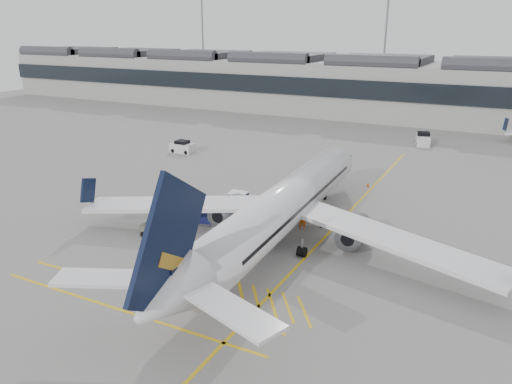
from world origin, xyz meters
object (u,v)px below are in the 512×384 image
at_px(airliner_main, 282,208).
at_px(ramp_agent_b, 237,214).
at_px(pushback_tug, 157,229).
at_px(baggage_cart_a, 261,234).
at_px(belt_loader, 308,217).
at_px(ramp_agent_a, 303,219).

height_order(airliner_main, ramp_agent_b, airliner_main).
height_order(ramp_agent_b, pushback_tug, ramp_agent_b).
height_order(baggage_cart_a, pushback_tug, baggage_cart_a).
bearing_deg(belt_loader, baggage_cart_a, -111.34).
distance_m(ramp_agent_a, pushback_tug, 13.49).
height_order(belt_loader, ramp_agent_a, ramp_agent_a).
relative_size(ramp_agent_a, ramp_agent_b, 1.17).
height_order(belt_loader, baggage_cart_a, belt_loader).
bearing_deg(pushback_tug, airliner_main, 15.48).
bearing_deg(ramp_agent_b, baggage_cart_a, 113.38).
bearing_deg(ramp_agent_a, belt_loader, 68.45).
xyz_separation_m(belt_loader, pushback_tug, (-10.95, -9.36, 0.09)).
distance_m(baggage_cart_a, ramp_agent_a, 5.20).
distance_m(airliner_main, baggage_cart_a, 2.96).
bearing_deg(baggage_cart_a, ramp_agent_b, 161.70).
distance_m(baggage_cart_a, pushback_tug, 9.58).
xyz_separation_m(baggage_cart_a, pushback_tug, (-9.16, -2.79, -0.28)).
distance_m(ramp_agent_b, pushback_tug, 7.99).
height_order(ramp_agent_a, pushback_tug, ramp_agent_a).
distance_m(baggage_cart_a, ramp_agent_b, 5.59).
xyz_separation_m(airliner_main, belt_loader, (0.32, 5.41, -2.66)).
bearing_deg(baggage_cart_a, airliner_main, 59.41).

